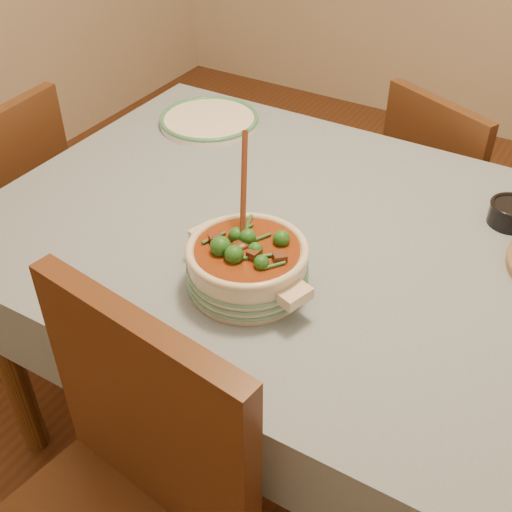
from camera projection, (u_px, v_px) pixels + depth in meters
The scene contains 7 objects.
floor at pixel (318, 442), 1.93m from camera, with size 4.50×4.50×0.00m, color #4D2B16.
dining_table at pixel (335, 273), 1.52m from camera, with size 1.68×1.08×0.76m.
stew_casserole at pixel (247, 262), 1.30m from camera, with size 0.32×0.30×0.30m.
white_plate at pixel (209, 120), 1.92m from camera, with size 0.39×0.39×0.03m.
condiment_bowl at pixel (512, 212), 1.50m from camera, with size 0.13×0.13×0.06m.
chair_far at pixel (443, 194), 2.14m from camera, with size 0.52×0.52×0.83m.
chair_left at pixel (5, 212), 2.03m from camera, with size 0.43×0.43×0.86m.
Camera 1 is at (0.44, -1.10, 1.63)m, focal length 45.00 mm.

